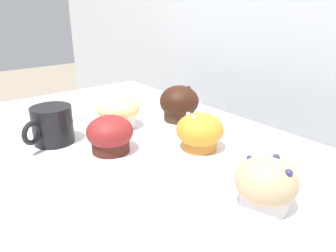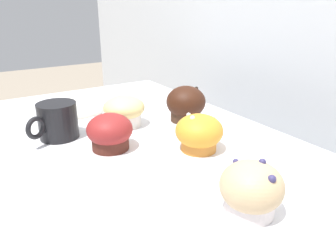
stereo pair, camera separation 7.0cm
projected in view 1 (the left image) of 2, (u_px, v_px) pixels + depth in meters
wall_back at (283, 101)px, 1.09m from camera, size 3.20×0.10×1.80m
muffin_front_center at (266, 185)px, 0.49m from camera, size 0.09×0.09×0.09m
muffin_back_left at (200, 132)px, 0.69m from camera, size 0.10×0.10×0.08m
muffin_back_right at (110, 135)px, 0.67m from camera, size 0.10×0.10×0.08m
muffin_front_left at (118, 112)px, 0.81m from camera, size 0.10×0.10×0.08m
muffin_front_right at (179, 104)px, 0.85m from camera, size 0.10×0.10×0.09m
coffee_cup at (52, 124)px, 0.71m from camera, size 0.09×0.12×0.08m
serving_plate at (60, 111)px, 0.92m from camera, size 0.20×0.20×0.01m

